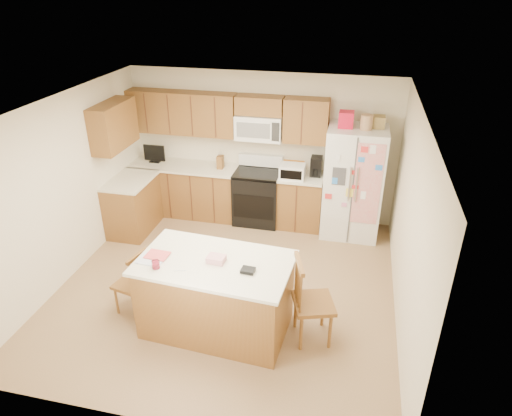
% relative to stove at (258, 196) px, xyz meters
% --- Properties ---
extents(ground, '(4.50, 4.50, 0.00)m').
position_rel_stove_xyz_m(ground, '(0.00, -1.94, -0.47)').
color(ground, olive).
rests_on(ground, ground).
extents(room_shell, '(4.60, 4.60, 2.52)m').
position_rel_stove_xyz_m(room_shell, '(0.00, -1.94, 0.97)').
color(room_shell, beige).
rests_on(room_shell, ground).
extents(cabinetry, '(3.36, 1.56, 2.15)m').
position_rel_stove_xyz_m(cabinetry, '(-0.98, -0.15, 0.44)').
color(cabinetry, brown).
rests_on(cabinetry, ground).
extents(stove, '(0.76, 0.65, 1.13)m').
position_rel_stove_xyz_m(stove, '(0.00, 0.00, 0.00)').
color(stove, black).
rests_on(stove, ground).
extents(refrigerator, '(0.90, 0.79, 2.04)m').
position_rel_stove_xyz_m(refrigerator, '(1.57, -0.06, 0.45)').
color(refrigerator, white).
rests_on(refrigerator, ground).
extents(island, '(1.82, 1.14, 1.05)m').
position_rel_stove_xyz_m(island, '(0.11, -2.76, 0.01)').
color(island, brown).
rests_on(island, ground).
extents(windsor_chair_left, '(0.43, 0.45, 0.88)m').
position_rel_stove_xyz_m(windsor_chair_left, '(-1.01, -2.69, -0.06)').
color(windsor_chair_left, brown).
rests_on(windsor_chair_left, ground).
extents(windsor_chair_back, '(0.52, 0.51, 0.95)m').
position_rel_stove_xyz_m(windsor_chair_back, '(0.05, -2.17, -0.02)').
color(windsor_chair_back, brown).
rests_on(windsor_chair_back, ground).
extents(windsor_chair_right, '(0.57, 0.58, 1.08)m').
position_rel_stove_xyz_m(windsor_chair_right, '(1.23, -2.69, 0.04)').
color(windsor_chair_right, brown).
rests_on(windsor_chair_right, ground).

